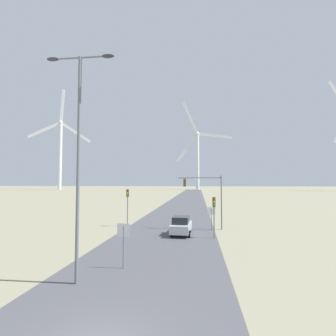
# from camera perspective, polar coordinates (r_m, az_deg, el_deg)

# --- Properties ---
(road_surface) EXTENTS (10.00, 240.00, 0.01)m
(road_surface) POSITION_cam_1_polar(r_m,az_deg,el_deg) (56.59, 3.32, -8.36)
(road_surface) COLOR #47474C
(road_surface) RESTS_ON ground
(streetlamp) EXTENTS (3.84, 0.32, 12.14)m
(streetlamp) POSITION_cam_1_polar(r_m,az_deg,el_deg) (14.85, -18.87, 5.53)
(streetlamp) COLOR slate
(streetlamp) RESTS_ON ground
(stop_sign_near) EXTENTS (0.81, 0.07, 2.73)m
(stop_sign_near) POSITION_cam_1_polar(r_m,az_deg,el_deg) (16.85, -9.66, -14.56)
(stop_sign_near) COLOR slate
(stop_sign_near) RESTS_ON ground
(stop_sign_far) EXTENTS (0.81, 0.07, 2.52)m
(stop_sign_far) POSITION_cam_1_polar(r_m,az_deg,el_deg) (29.31, 9.47, -9.88)
(stop_sign_far) COLOR slate
(stop_sign_far) RESTS_ON ground
(traffic_light_post_near_left) EXTENTS (0.28, 0.34, 4.39)m
(traffic_light_post_near_left) POSITION_cam_1_polar(r_m,az_deg,el_deg) (31.76, -8.79, -6.74)
(traffic_light_post_near_left) COLOR slate
(traffic_light_post_near_left) RESTS_ON ground
(traffic_light_post_near_right) EXTENTS (0.28, 0.34, 3.85)m
(traffic_light_post_near_right) POSITION_cam_1_polar(r_m,az_deg,el_deg) (25.30, 9.98, -8.57)
(traffic_light_post_near_right) COLOR slate
(traffic_light_post_near_right) RESTS_ON ground
(traffic_light_mast_overhead) EXTENTS (4.87, 0.35, 6.00)m
(traffic_light_mast_overhead) POSITION_cam_1_polar(r_m,az_deg,el_deg) (29.75, 8.28, -4.88)
(traffic_light_mast_overhead) COLOR slate
(traffic_light_mast_overhead) RESTS_ON ground
(car_approaching) EXTENTS (2.03, 4.20, 1.83)m
(car_approaching) POSITION_cam_1_polar(r_m,az_deg,el_deg) (26.88, 2.87, -12.39)
(car_approaching) COLOR #B7BCC1
(car_approaching) RESTS_ON ground
(wind_turbine_far_left) EXTENTS (37.86, 11.51, 66.14)m
(wind_turbine_far_left) POSITION_cam_1_polar(r_m,az_deg,el_deg) (184.63, -22.38, 4.20)
(wind_turbine_far_left) COLOR silver
(wind_turbine_far_left) RESTS_ON ground
(wind_turbine_left) EXTENTS (37.92, 4.98, 59.96)m
(wind_turbine_left) POSITION_cam_1_polar(r_m,az_deg,el_deg) (179.52, 6.46, 3.24)
(wind_turbine_left) COLOR silver
(wind_turbine_left) RESTS_ON ground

